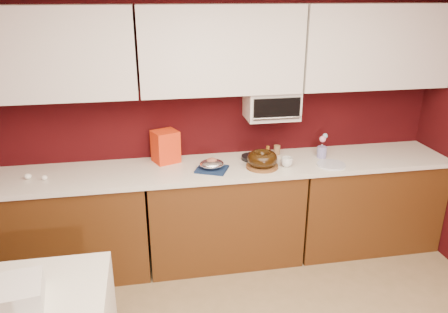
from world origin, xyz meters
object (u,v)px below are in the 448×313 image
(bundt_cake, at_px, (262,159))
(blue_jar, at_px, (322,152))
(foil_ham_nest, at_px, (212,164))
(flower_vase, at_px, (322,149))
(toaster_oven, at_px, (272,104))
(newspaper_stack, at_px, (8,295))
(coffee_mug, at_px, (287,161))
(pandoro_box, at_px, (166,146))

(bundt_cake, distance_m, blue_jar, 0.60)
(bundt_cake, bearing_deg, blue_jar, 13.44)
(foil_ham_nest, xyz_separation_m, flower_vase, (1.04, 0.19, 0.00))
(toaster_oven, relative_size, newspaper_stack, 1.33)
(toaster_oven, distance_m, blue_jar, 0.63)
(blue_jar, distance_m, flower_vase, 0.08)
(flower_vase, bearing_deg, newspaper_stack, -147.50)
(coffee_mug, bearing_deg, foil_ham_nest, 177.27)
(bundt_cake, xyz_separation_m, pandoro_box, (-0.79, 0.29, 0.06))
(blue_jar, distance_m, newspaper_stack, 2.68)
(toaster_oven, relative_size, coffee_mug, 4.64)
(foil_ham_nest, xyz_separation_m, blue_jar, (1.01, 0.12, -0.00))
(foil_ham_nest, bearing_deg, coffee_mug, -2.73)
(foil_ham_nest, height_order, newspaper_stack, foil_ham_nest)
(pandoro_box, bearing_deg, bundt_cake, -41.88)
(flower_vase, distance_m, newspaper_stack, 2.74)
(pandoro_box, bearing_deg, flower_vase, -24.86)
(newspaper_stack, bearing_deg, blue_jar, 31.53)
(bundt_cake, distance_m, coffee_mug, 0.21)
(coffee_mug, bearing_deg, pandoro_box, 163.29)
(toaster_oven, relative_size, foil_ham_nest, 2.23)
(toaster_oven, bearing_deg, flower_vase, -7.05)
(toaster_oven, relative_size, bundt_cake, 1.77)
(pandoro_box, bearing_deg, toaster_oven, -22.86)
(toaster_oven, distance_m, bundt_cake, 0.50)
(toaster_oven, relative_size, blue_jar, 4.47)
(bundt_cake, height_order, newspaper_stack, bundt_cake)
(coffee_mug, relative_size, blue_jar, 0.96)
(pandoro_box, relative_size, blue_jar, 2.75)
(coffee_mug, distance_m, blue_jar, 0.40)
(bundt_cake, xyz_separation_m, flower_vase, (0.61, 0.21, -0.02))
(toaster_oven, relative_size, pandoro_box, 1.62)
(foil_ham_nest, relative_size, coffee_mug, 2.09)
(blue_jar, height_order, flower_vase, flower_vase)
(foil_ham_nest, bearing_deg, pandoro_box, 143.30)
(blue_jar, bearing_deg, flower_vase, 68.33)
(toaster_oven, distance_m, flower_vase, 0.63)
(blue_jar, bearing_deg, coffee_mug, -158.06)
(pandoro_box, height_order, flower_vase, pandoro_box)
(bundt_cake, bearing_deg, pandoro_box, 159.85)
(coffee_mug, height_order, newspaper_stack, coffee_mug)
(bundt_cake, relative_size, newspaper_stack, 0.75)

